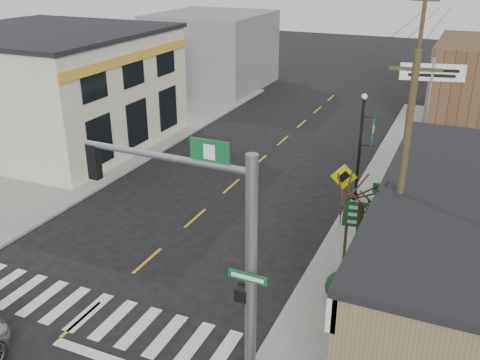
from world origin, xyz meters
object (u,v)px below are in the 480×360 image
at_px(fire_hydrant, 379,261).
at_px(bare_tree, 363,186).
at_px(lamp_post, 362,140).
at_px(utility_pole_near, 401,184).
at_px(utility_pole_far, 416,70).
at_px(traffic_signal_pole, 222,245).
at_px(dance_center_sign, 430,90).
at_px(guide_sign, 365,222).

bearing_deg(fire_hydrant, bare_tree, -109.17).
distance_m(lamp_post, utility_pole_near, 8.35).
relative_size(fire_hydrant, lamp_post, 0.14).
bearing_deg(utility_pole_far, lamp_post, -93.45).
height_order(traffic_signal_pole, bare_tree, traffic_signal_pole).
xyz_separation_m(traffic_signal_pole, utility_pole_near, (3.73, 5.23, 0.27)).
bearing_deg(traffic_signal_pole, fire_hydrant, 67.46).
bearing_deg(dance_center_sign, utility_pole_near, -100.53).
bearing_deg(bare_tree, dance_center_sign, 85.35).
xyz_separation_m(guide_sign, utility_pole_far, (-0.30, 15.03, 2.87)).
distance_m(fire_hydrant, dance_center_sign, 10.32).
height_order(guide_sign, fire_hydrant, guide_sign).
xyz_separation_m(traffic_signal_pole, dance_center_sign, (3.43, 16.37, 0.77)).
distance_m(dance_center_sign, utility_pole_far, 5.97).
relative_size(fire_hydrant, utility_pole_near, 0.08).
xyz_separation_m(traffic_signal_pole, lamp_post, (0.98, 13.00, -1.07)).
distance_m(fire_hydrant, lamp_post, 6.83).
relative_size(guide_sign, utility_pole_far, 0.31).
bearing_deg(dance_center_sign, traffic_signal_pole, -113.90).
xyz_separation_m(guide_sign, utility_pole_near, (1.30, -1.93, 2.53)).
height_order(dance_center_sign, utility_pole_near, utility_pole_near).
distance_m(dance_center_sign, bare_tree, 11.03).
distance_m(fire_hydrant, utility_pole_far, 15.75).
bearing_deg(dance_center_sign, utility_pole_far, 90.60).
xyz_separation_m(utility_pole_near, utility_pole_far, (-1.60, 16.96, 0.34)).
height_order(fire_hydrant, dance_center_sign, dance_center_sign).
bearing_deg(traffic_signal_pole, guide_sign, 72.56).
distance_m(lamp_post, utility_pole_far, 9.42).
bearing_deg(bare_tree, utility_pole_far, 91.43).
height_order(guide_sign, utility_pole_near, utility_pole_near).
bearing_deg(guide_sign, lamp_post, 94.22).
distance_m(bare_tree, utility_pole_far, 16.80).
xyz_separation_m(dance_center_sign, utility_pole_near, (0.30, -11.14, -0.51)).
bearing_deg(traffic_signal_pole, bare_tree, 66.09).
bearing_deg(lamp_post, traffic_signal_pole, -116.09).
distance_m(guide_sign, utility_pole_near, 3.44).
bearing_deg(guide_sign, dance_center_sign, 74.11).
bearing_deg(lamp_post, utility_pole_near, -92.30).
xyz_separation_m(lamp_post, dance_center_sign, (2.45, 3.37, 1.85)).
bearing_deg(utility_pole_near, lamp_post, 101.75).
height_order(bare_tree, utility_pole_far, utility_pole_far).
bearing_deg(utility_pole_far, traffic_signal_pole, -91.85).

